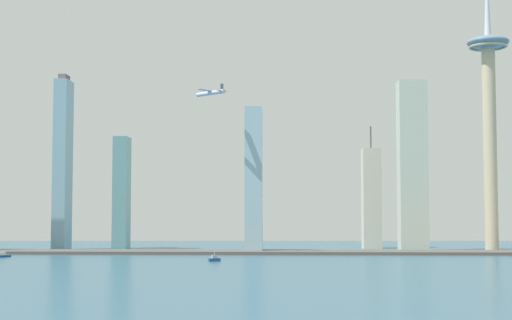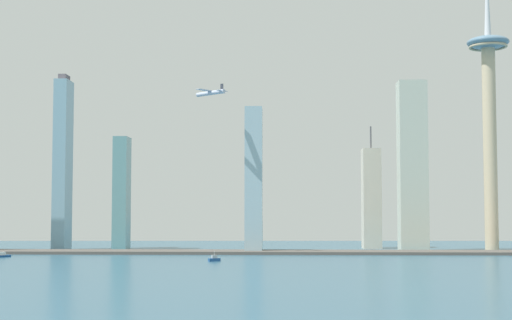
{
  "view_description": "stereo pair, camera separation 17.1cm",
  "coord_description": "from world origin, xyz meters",
  "px_view_note": "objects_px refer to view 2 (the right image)",
  "views": [
    {
      "loc": [
        34.74,
        -166.67,
        39.33
      ],
      "look_at": [
        9.34,
        547.48,
        86.36
      ],
      "focal_mm": 54.01,
      "sensor_mm": 36.0,
      "label": 1
    },
    {
      "loc": [
        34.91,
        -166.67,
        39.33
      ],
      "look_at": [
        9.34,
        547.48,
        86.36
      ],
      "focal_mm": 54.01,
      "sensor_mm": 36.0,
      "label": 2
    }
  ],
  "objects_px": {
    "airplane": "(210,93)",
    "observation_tower": "(489,97)",
    "skyscraper_6": "(412,166)",
    "boat_0": "(1,255)",
    "skyscraper_2": "(254,180)",
    "skyscraper_4": "(371,198)",
    "skyscraper_1": "(122,193)",
    "boat_3": "(214,259)",
    "skyscraper_0": "(63,164)"
  },
  "relations": [
    {
      "from": "boat_0",
      "to": "airplane",
      "type": "distance_m",
      "value": 228.48
    },
    {
      "from": "skyscraper_1",
      "to": "skyscraper_4",
      "type": "bearing_deg",
      "value": 8.05
    },
    {
      "from": "skyscraper_6",
      "to": "skyscraper_0",
      "type": "bearing_deg",
      "value": 177.71
    },
    {
      "from": "skyscraper_4",
      "to": "airplane",
      "type": "relative_size",
      "value": 4.2
    },
    {
      "from": "skyscraper_6",
      "to": "skyscraper_2",
      "type": "bearing_deg",
      "value": -166.97
    },
    {
      "from": "skyscraper_1",
      "to": "skyscraper_6",
      "type": "relative_size",
      "value": 0.68
    },
    {
      "from": "skyscraper_4",
      "to": "skyscraper_1",
      "type": "bearing_deg",
      "value": -171.95
    },
    {
      "from": "skyscraper_1",
      "to": "skyscraper_2",
      "type": "distance_m",
      "value": 145.48
    },
    {
      "from": "boat_0",
      "to": "airplane",
      "type": "height_order",
      "value": "airplane"
    },
    {
      "from": "boat_3",
      "to": "skyscraper_0",
      "type": "bearing_deg",
      "value": -74.76
    },
    {
      "from": "skyscraper_1",
      "to": "skyscraper_4",
      "type": "relative_size",
      "value": 0.89
    },
    {
      "from": "skyscraper_2",
      "to": "airplane",
      "type": "distance_m",
      "value": 92.17
    },
    {
      "from": "skyscraper_1",
      "to": "boat_0",
      "type": "bearing_deg",
      "value": -120.58
    },
    {
      "from": "airplane",
      "to": "observation_tower",
      "type": "bearing_deg",
      "value": -127.0
    },
    {
      "from": "skyscraper_0",
      "to": "skyscraper_1",
      "type": "height_order",
      "value": "skyscraper_0"
    },
    {
      "from": "observation_tower",
      "to": "skyscraper_4",
      "type": "bearing_deg",
      "value": 152.41
    },
    {
      "from": "skyscraper_0",
      "to": "airplane",
      "type": "distance_m",
      "value": 186.73
    },
    {
      "from": "boat_3",
      "to": "skyscraper_6",
      "type": "bearing_deg",
      "value": -168.84
    },
    {
      "from": "boat_3",
      "to": "observation_tower",
      "type": "bearing_deg",
      "value": -178.96
    },
    {
      "from": "skyscraper_0",
      "to": "skyscraper_1",
      "type": "distance_m",
      "value": 67.01
    },
    {
      "from": "observation_tower",
      "to": "skyscraper_0",
      "type": "bearing_deg",
      "value": 177.51
    },
    {
      "from": "skyscraper_6",
      "to": "boat_0",
      "type": "distance_m",
      "value": 389.42
    },
    {
      "from": "skyscraper_0",
      "to": "airplane",
      "type": "bearing_deg",
      "value": -27.58
    },
    {
      "from": "skyscraper_1",
      "to": "skyscraper_2",
      "type": "xyz_separation_m",
      "value": [
        135.44,
        -51.87,
        11.31
      ]
    },
    {
      "from": "skyscraper_2",
      "to": "airplane",
      "type": "height_order",
      "value": "airplane"
    },
    {
      "from": "observation_tower",
      "to": "skyscraper_6",
      "type": "height_order",
      "value": "observation_tower"
    },
    {
      "from": "observation_tower",
      "to": "skyscraper_0",
      "type": "distance_m",
      "value": 428.4
    },
    {
      "from": "skyscraper_1",
      "to": "airplane",
      "type": "xyz_separation_m",
      "value": [
        97.21,
        -84.37,
        88.63
      ]
    },
    {
      "from": "boat_0",
      "to": "airplane",
      "type": "xyz_separation_m",
      "value": [
        172.32,
        42.7,
        143.82
      ]
    },
    {
      "from": "skyscraper_6",
      "to": "airplane",
      "type": "distance_m",
      "value": 213.09
    },
    {
      "from": "skyscraper_0",
      "to": "boat_3",
      "type": "distance_m",
      "value": 254.31
    },
    {
      "from": "boat_0",
      "to": "boat_3",
      "type": "height_order",
      "value": "boat_3"
    },
    {
      "from": "observation_tower",
      "to": "skyscraper_2",
      "type": "bearing_deg",
      "value": -172.22
    },
    {
      "from": "skyscraper_4",
      "to": "boat_0",
      "type": "distance_m",
      "value": 371.56
    },
    {
      "from": "observation_tower",
      "to": "skyscraper_6",
      "type": "relative_size",
      "value": 1.77
    },
    {
      "from": "skyscraper_6",
      "to": "airplane",
      "type": "bearing_deg",
      "value": -160.48
    },
    {
      "from": "skyscraper_2",
      "to": "skyscraper_4",
      "type": "bearing_deg",
      "value": 36.35
    },
    {
      "from": "observation_tower",
      "to": "skyscraper_4",
      "type": "distance_m",
      "value": 156.43
    },
    {
      "from": "skyscraper_6",
      "to": "boat_0",
      "type": "xyz_separation_m",
      "value": [
        -364.35,
        -110.78,
        -81.41
      ]
    },
    {
      "from": "skyscraper_0",
      "to": "boat_3",
      "type": "xyz_separation_m",
      "value": [
        169.4,
        -169.6,
        -84.93
      ]
    },
    {
      "from": "airplane",
      "to": "skyscraper_6",
      "type": "bearing_deg",
      "value": -120.92
    },
    {
      "from": "skyscraper_1",
      "to": "boat_3",
      "type": "relative_size",
      "value": 11.73
    },
    {
      "from": "observation_tower",
      "to": "boat_0",
      "type": "relative_size",
      "value": 17.81
    },
    {
      "from": "boat_3",
      "to": "airplane",
      "type": "bearing_deg",
      "value": -111.74
    },
    {
      "from": "skyscraper_0",
      "to": "skyscraper_6",
      "type": "distance_m",
      "value": 349.46
    },
    {
      "from": "observation_tower",
      "to": "skyscraper_1",
      "type": "xyz_separation_m",
      "value": [
        -363.51,
        20.71,
        -92.43
      ]
    },
    {
      "from": "skyscraper_2",
      "to": "boat_3",
      "type": "distance_m",
      "value": 139.57
    },
    {
      "from": "skyscraper_2",
      "to": "boat_3",
      "type": "bearing_deg",
      "value": -102.2
    },
    {
      "from": "skyscraper_1",
      "to": "boat_3",
      "type": "bearing_deg",
      "value": -57.51
    },
    {
      "from": "skyscraper_2",
      "to": "skyscraper_6",
      "type": "distance_m",
      "value": 158.57
    }
  ]
}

